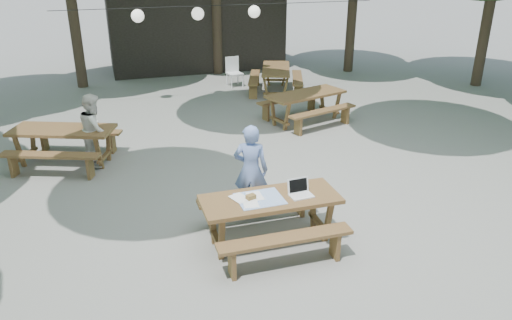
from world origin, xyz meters
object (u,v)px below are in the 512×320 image
Objects in this scene: second_person at (95,130)px; woman at (251,170)px; picnic_table_nw at (65,146)px; plastic_chair at (235,78)px; main_picnic_table at (270,219)px.

woman is at bearing -136.09° from second_person.
woman reaches higher than second_person.
picnic_table_nw is 6.94m from plastic_chair.
picnic_table_nw is 4.30m from woman.
main_picnic_table is 1.31× the size of woman.
plastic_chair reaches higher than picnic_table_nw.
second_person reaches higher than main_picnic_table.
picnic_table_nw is 1.53× the size of woman.
second_person is (-2.39, 3.83, 0.34)m from main_picnic_table.
plastic_chair is at bearing -79.15° from woman.
plastic_chair is (4.23, 5.15, -0.47)m from second_person.
second_person is at bearing 121.96° from main_picnic_table.
plastic_chair is at bearing -35.41° from second_person.
plastic_chair is (4.86, 4.95, -0.13)m from picnic_table_nw.
second_person is at bearing 3.68° from picnic_table_nw.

